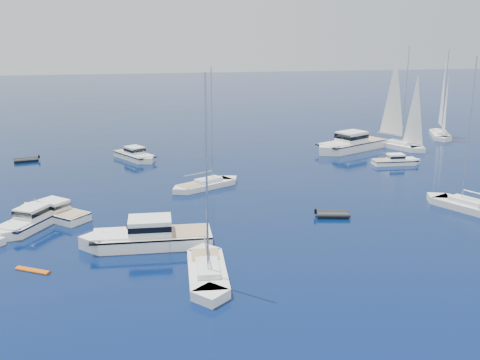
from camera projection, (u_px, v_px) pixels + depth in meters
name	position (u px, v px, depth m)	size (l,w,h in m)	color
ground	(330.00, 320.00, 34.69)	(400.00, 400.00, 0.00)	#071548
motor_cruiser_left	(32.00, 227.00, 50.94)	(2.77, 9.05, 2.38)	white
motor_cruiser_centre	(148.00, 245.00, 46.53)	(3.55, 11.59, 3.04)	white
motor_cruiser_far_r	(396.00, 164.00, 74.24)	(2.11, 6.88, 1.81)	white
motor_cruiser_far_l	(53.00, 217.00, 53.51)	(2.59, 8.48, 2.23)	white
motor_cruiser_distant	(350.00, 150.00, 82.94)	(4.07, 13.29, 3.49)	white
motor_cruiser_horizon	(136.00, 159.00, 77.13)	(2.59, 8.47, 2.22)	silver
sailboat_fore	(207.00, 277.00, 40.68)	(2.69, 10.36, 15.23)	silver
sailboat_mid_r	(470.00, 210.00, 55.48)	(2.73, 10.49, 15.42)	silver
sailboat_centre	(206.00, 187.00, 63.47)	(2.44, 9.39, 13.80)	silver
sailboat_sails_r	(396.00, 148.00, 84.64)	(2.74, 10.55, 15.51)	white
sailboat_sails_far	(440.00, 137.00, 92.93)	(2.62, 10.06, 14.79)	white
tender_yellow	(106.00, 244.00, 46.87)	(2.16, 4.00, 0.95)	#EDEB0D
tender_grey_near	(333.00, 217.00, 53.67)	(1.85, 3.30, 0.95)	black
tender_grey_far	(26.00, 161.00, 75.84)	(1.85, 3.31, 0.95)	black
kayak_orange	(33.00, 271.00, 41.64)	(0.56, 2.85, 0.30)	#CA4F09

